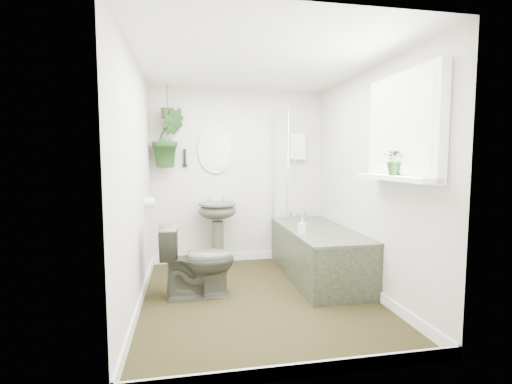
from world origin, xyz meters
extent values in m
cube|color=black|center=(0.00, 0.00, -0.01)|extent=(2.30, 2.80, 0.02)
cube|color=white|center=(0.00, 0.00, 2.31)|extent=(2.30, 2.80, 0.02)
cube|color=silver|center=(0.00, 1.41, 1.15)|extent=(2.30, 0.02, 2.30)
cube|color=silver|center=(0.00, -1.41, 1.15)|extent=(2.30, 0.02, 2.30)
cube|color=silver|center=(-1.16, 0.00, 1.15)|extent=(0.02, 2.80, 2.30)
cube|color=silver|center=(1.16, 0.00, 1.15)|extent=(0.02, 2.80, 2.30)
cube|color=white|center=(0.00, 0.00, 0.05)|extent=(2.30, 2.80, 0.10)
cube|color=white|center=(0.80, 1.34, 1.55)|extent=(0.20, 0.10, 0.35)
ellipsoid|color=silver|center=(-0.31, 1.37, 1.50)|extent=(0.46, 0.03, 0.62)
cylinder|color=black|center=(-0.71, 1.36, 1.40)|extent=(0.04, 0.04, 0.22)
cylinder|color=white|center=(-1.10, 0.70, 0.90)|extent=(0.11, 0.11, 0.11)
cube|color=white|center=(1.09, -0.70, 1.65)|extent=(0.08, 1.00, 0.90)
cube|color=white|center=(1.02, -0.70, 1.23)|extent=(0.18, 1.00, 0.04)
cube|color=white|center=(1.04, -0.70, 1.65)|extent=(0.01, 0.86, 0.76)
imported|color=#44463A|center=(-0.60, 0.16, 0.38)|extent=(0.75, 0.44, 0.75)
imported|color=black|center=(1.05, -0.68, 1.38)|extent=(0.30, 0.28, 0.27)
imported|color=black|center=(-0.91, 1.25, 1.64)|extent=(0.45, 0.39, 0.73)
imported|color=black|center=(0.51, 0.20, 0.67)|extent=(0.11, 0.11, 0.18)
cylinder|color=#3F3626|center=(-0.91, 1.25, 1.95)|extent=(0.16, 0.16, 0.12)
camera|label=1|loc=(-0.70, -3.53, 1.40)|focal=26.00mm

